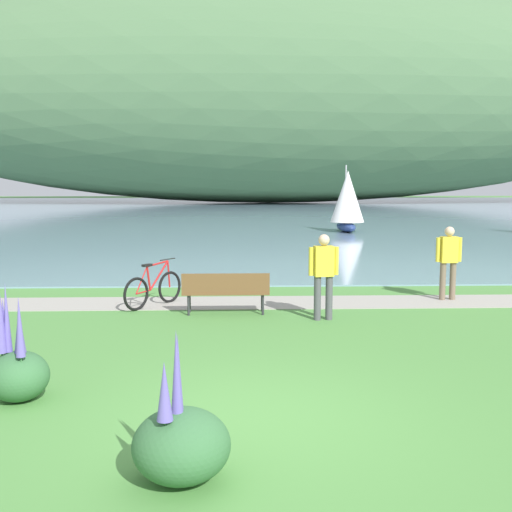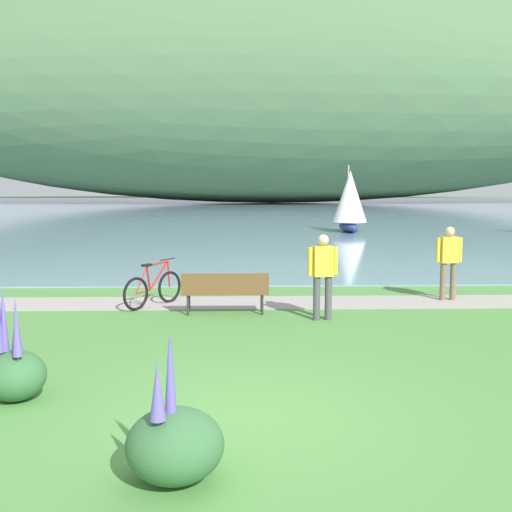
% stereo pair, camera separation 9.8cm
% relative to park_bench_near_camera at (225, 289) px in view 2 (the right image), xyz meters
% --- Properties ---
extents(ground_plane, '(200.00, 200.00, 0.00)m').
position_rel_park_bench_near_camera_xyz_m(ground_plane, '(0.41, -5.67, -0.52)').
color(ground_plane, '#518E42').
extents(bay_water, '(180.00, 80.00, 0.04)m').
position_rel_park_bench_near_camera_xyz_m(bay_water, '(0.41, 43.25, -0.50)').
color(bay_water, '#7A99B2').
rests_on(bay_water, ground).
extents(distant_hillside, '(99.20, 28.00, 25.71)m').
position_rel_park_bench_near_camera_xyz_m(distant_hillside, '(4.22, 61.89, 12.38)').
color(distant_hillside, '#4C7047').
rests_on(distant_hillside, bay_water).
extents(shoreline_path, '(60.00, 1.50, 0.01)m').
position_rel_park_bench_near_camera_xyz_m(shoreline_path, '(0.41, 1.17, -0.52)').
color(shoreline_path, '#A39E93').
rests_on(shoreline_path, ground).
extents(park_bench_near_camera, '(1.80, 0.48, 0.88)m').
position_rel_park_bench_near_camera_xyz_m(park_bench_near_camera, '(0.00, 0.00, 0.00)').
color(park_bench_near_camera, brown).
rests_on(park_bench_near_camera, ground).
extents(bicycle_leaning_near_bench, '(1.10, 1.46, 1.01)m').
position_rel_park_bench_near_camera_xyz_m(bicycle_leaning_near_bench, '(-1.60, 0.85, -0.12)').
color(bicycle_leaning_near_bench, black).
rests_on(bicycle_leaning_near_bench, ground).
extents(person_at_shoreline, '(0.61, 0.24, 1.71)m').
position_rel_park_bench_near_camera_xyz_m(person_at_shoreline, '(5.11, 1.35, 0.46)').
color(person_at_shoreline, '#72604C').
rests_on(person_at_shoreline, ground).
extents(person_on_the_grass, '(0.60, 0.27, 1.71)m').
position_rel_park_bench_near_camera_xyz_m(person_on_the_grass, '(1.94, -0.57, 0.46)').
color(person_on_the_grass, '#4C4C51').
rests_on(person_on_the_grass, ground).
extents(echium_bush_beside_closest, '(0.76, 0.76, 1.54)m').
position_rel_park_bench_near_camera_xyz_m(echium_bush_beside_closest, '(-2.56, -4.95, -0.10)').
color(echium_bush_beside_closest, '#386B3D').
rests_on(echium_bush_beside_closest, ground).
extents(echium_bush_mid_cluster, '(0.91, 0.91, 1.44)m').
position_rel_park_bench_near_camera_xyz_m(echium_bush_mid_cluster, '(-0.31, -7.13, -0.15)').
color(echium_bush_mid_cluster, '#386B3D').
rests_on(echium_bush_mid_cluster, ground).
extents(sailboat_nearest_to_shore, '(1.82, 3.01, 3.52)m').
position_rel_park_bench_near_camera_xyz_m(sailboat_nearest_to_shore, '(6.14, 19.82, 1.17)').
color(sailboat_nearest_to_shore, navy).
rests_on(sailboat_nearest_to_shore, bay_water).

